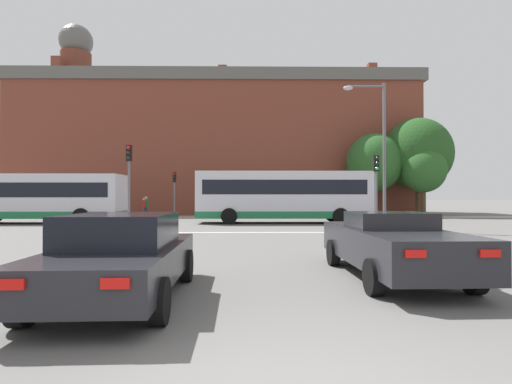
{
  "coord_description": "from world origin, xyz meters",
  "views": [
    {
      "loc": [
        -0.33,
        -2.9,
        1.71
      ],
      "look_at": [
        -0.02,
        20.82,
        1.97
      ],
      "focal_mm": 28.0,
      "sensor_mm": 36.0,
      "label": 1
    }
  ],
  "objects": [
    {
      "name": "tree_distant",
      "position": [
        14.22,
        30.42,
        3.98
      ],
      "size": [
        3.72,
        3.72,
        5.95
      ],
      "color": "#4C3823",
      "rests_on": "ground_plane"
    },
    {
      "name": "bus_crossing_trailing",
      "position": [
        -13.98,
        22.63,
        1.67
      ],
      "size": [
        10.83,
        2.69,
        3.11
      ],
      "rotation": [
        0.0,
        0.0,
        1.57
      ],
      "color": "silver",
      "rests_on": "ground_plane"
    },
    {
      "name": "car_roadster_right",
      "position": [
        2.64,
        5.5,
        0.71
      ],
      "size": [
        2.08,
        4.94,
        1.37
      ],
      "rotation": [
        0.0,
        0.0,
        0.02
      ],
      "color": "#232328",
      "rests_on": "ground_plane"
    },
    {
      "name": "street_lamp_junction",
      "position": [
        6.19,
        17.5,
        4.59
      ],
      "size": [
        2.2,
        0.36,
        7.55
      ],
      "color": "slate",
      "rests_on": "ground_plane"
    },
    {
      "name": "car_saloon_left",
      "position": [
        -2.47,
        3.75,
        0.73
      ],
      "size": [
        2.09,
        4.49,
        1.42
      ],
      "rotation": [
        0.0,
        0.0,
        0.03
      ],
      "color": "#232328",
      "rests_on": "ground_plane"
    },
    {
      "name": "stop_line_strip",
      "position": [
        0.0,
        16.02,
        0.0
      ],
      "size": [
        9.61,
        0.3,
        0.01
      ],
      "primitive_type": "cube",
      "color": "silver",
      "rests_on": "ground_plane"
    },
    {
      "name": "tree_kerbside",
      "position": [
        10.51,
        31.83,
        4.67
      ],
      "size": [
        4.85,
        4.85,
        7.23
      ],
      "color": "#4C3823",
      "rests_on": "ground_plane"
    },
    {
      "name": "traffic_light_near_left",
      "position": [
        -6.45,
        17.19,
        2.88
      ],
      "size": [
        0.26,
        0.31,
        4.29
      ],
      "color": "slate",
      "rests_on": "ground_plane"
    },
    {
      "name": "brick_civic_building",
      "position": [
        -3.96,
        38.8,
        6.98
      ],
      "size": [
        39.74,
        10.56,
        19.64
      ],
      "color": "brown",
      "rests_on": "ground_plane"
    },
    {
      "name": "traffic_light_near_right",
      "position": [
        5.97,
        16.98,
        2.55
      ],
      "size": [
        0.26,
        0.31,
        3.77
      ],
      "color": "slate",
      "rests_on": "ground_plane"
    },
    {
      "name": "pedestrian_walking_west",
      "position": [
        -8.91,
        29.9,
        1.0
      ],
      "size": [
        0.31,
        0.44,
        1.71
      ],
      "rotation": [
        0.0,
        0.0,
        1.33
      ],
      "color": "#333851",
      "rests_on": "ground_plane"
    },
    {
      "name": "traffic_light_far_left",
      "position": [
        -6.52,
        29.47,
        2.49
      ],
      "size": [
        0.26,
        0.31,
        3.66
      ],
      "color": "slate",
      "rests_on": "ground_plane"
    },
    {
      "name": "pedestrian_waiting",
      "position": [
        -9.06,
        29.76,
        0.92
      ],
      "size": [
        0.29,
        0.44,
        1.59
      ],
      "rotation": [
        0.0,
        0.0,
        1.77
      ],
      "color": "brown",
      "rests_on": "ground_plane"
    },
    {
      "name": "far_pavement",
      "position": [
        0.0,
        30.06,
        0.01
      ],
      "size": [
        70.68,
        2.5,
        0.01
      ],
      "primitive_type": "cube",
      "color": "#A09B91",
      "rests_on": "ground_plane"
    },
    {
      "name": "pedestrian_walking_east",
      "position": [
        1.91,
        29.45,
        1.01
      ],
      "size": [
        0.45,
        0.41,
        1.72
      ],
      "rotation": [
        0.0,
        0.0,
        5.67
      ],
      "color": "black",
      "rests_on": "ground_plane"
    },
    {
      "name": "bus_crossing_lead",
      "position": [
        1.77,
        22.72,
        1.77
      ],
      "size": [
        11.03,
        2.75,
        3.29
      ],
      "rotation": [
        0.0,
        0.0,
        1.57
      ],
      "color": "silver",
      "rests_on": "ground_plane"
    },
    {
      "name": "tree_by_building",
      "position": [
        14.41,
        32.06,
        5.5
      ],
      "size": [
        5.96,
        5.96,
        8.63
      ],
      "color": "#4C3823",
      "rests_on": "ground_plane"
    }
  ]
}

